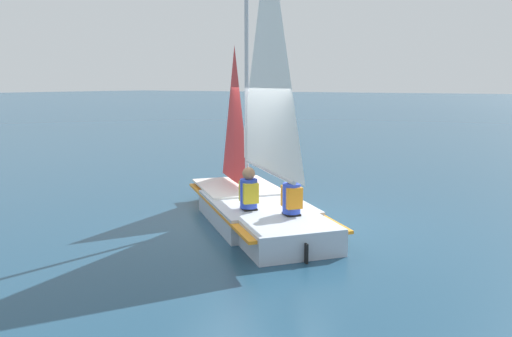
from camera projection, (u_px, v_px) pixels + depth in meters
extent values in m
plane|color=navy|center=(256.00, 222.00, 9.40)|extent=(260.00, 260.00, 0.00)
cube|color=#B2BCCC|center=(256.00, 211.00, 9.36)|extent=(2.85, 2.94, 0.42)
cube|color=#B2BCCC|center=(231.00, 192.00, 10.99)|extent=(1.36, 1.37, 0.42)
cube|color=#B2BCCC|center=(291.00, 238.00, 7.74)|extent=(1.74, 1.69, 0.42)
cube|color=orange|center=(256.00, 204.00, 9.34)|extent=(4.09, 4.42, 0.05)
cube|color=silver|center=(238.00, 186.00, 10.47)|extent=(2.46, 2.52, 0.04)
cylinder|color=#B7B7BC|center=(247.00, 70.00, 9.44)|extent=(0.08, 0.08, 4.82)
cylinder|color=#B7B7BC|center=(268.00, 170.00, 8.62)|extent=(1.58, 1.87, 0.07)
pyramid|color=white|center=(268.00, 50.00, 8.28)|extent=(1.49, 1.77, 4.00)
pyramid|color=red|center=(235.00, 114.00, 10.37)|extent=(1.00, 1.18, 2.83)
cube|color=black|center=(306.00, 254.00, 7.21)|extent=(0.07, 0.08, 0.30)
cube|color=black|center=(249.00, 220.00, 8.68)|extent=(0.36, 0.37, 0.45)
cylinder|color=blue|center=(249.00, 193.00, 8.60)|extent=(0.42, 0.42, 0.50)
cube|color=yellow|center=(249.00, 192.00, 8.59)|extent=(0.42, 0.43, 0.35)
sphere|color=#A87A56|center=(249.00, 174.00, 8.54)|extent=(0.22, 0.22, 0.22)
cube|color=black|center=(291.00, 226.00, 8.32)|extent=(0.36, 0.37, 0.45)
cylinder|color=blue|center=(292.00, 198.00, 8.24)|extent=(0.42, 0.42, 0.50)
cube|color=orange|center=(292.00, 197.00, 8.23)|extent=(0.42, 0.43, 0.35)
sphere|color=brown|center=(292.00, 178.00, 8.18)|extent=(0.22, 0.22, 0.22)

